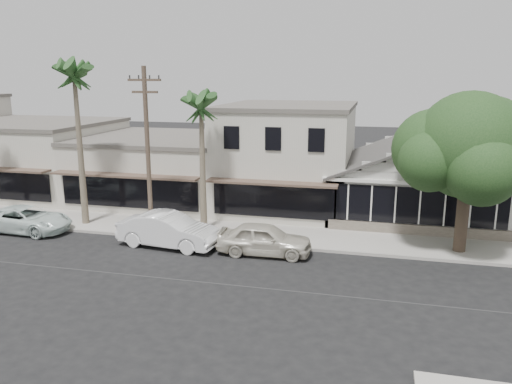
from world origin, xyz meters
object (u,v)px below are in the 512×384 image
(car_0, at_px, (264,239))
(car_1, at_px, (168,230))
(shade_tree, at_px, (467,148))
(utility_pole, at_px, (148,149))
(car_2, at_px, (26,219))

(car_0, xyz_separation_m, car_1, (-5.00, -0.01, 0.08))
(shade_tree, bearing_deg, utility_pole, -175.14)
(car_1, bearing_deg, shade_tree, -73.14)
(utility_pole, bearing_deg, shade_tree, 4.86)
(car_2, bearing_deg, utility_pole, -81.23)
(car_1, distance_m, shade_tree, 15.06)
(car_1, height_order, car_2, car_1)
(utility_pole, xyz_separation_m, car_2, (-7.17, -0.83, -4.08))
(utility_pole, height_order, shade_tree, utility_pole)
(car_0, distance_m, car_2, 13.71)
(utility_pole, distance_m, car_2, 8.29)
(shade_tree, bearing_deg, car_2, -174.60)
(car_0, bearing_deg, utility_pole, 77.41)
(car_0, distance_m, car_1, 5.00)
(car_0, bearing_deg, car_2, 86.46)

